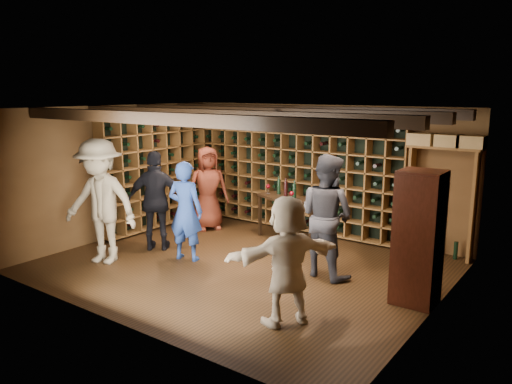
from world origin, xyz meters
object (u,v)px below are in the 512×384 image
Objects in this scene: guest_woman_black at (157,201)px; tasting_table at (285,202)px; guest_beige at (287,260)px; display_cabinet at (418,241)px; guest_khaki at (101,202)px; man_blue_shirt at (186,211)px; man_grey_suit at (326,216)px; guest_red_floral at (208,188)px.

guest_woman_black is 2.34m from tasting_table.
guest_woman_black is 3.55m from guest_beige.
guest_khaki is at bearing -163.47° from display_cabinet.
man_blue_shirt is at bearing -78.12° from guest_beige.
man_grey_suit reaches higher than guest_beige.
tasting_table is (1.52, 1.77, -0.14)m from guest_woman_black.
guest_woman_black is at bearing -174.80° from display_cabinet.
guest_khaki reaches higher than tasting_table.
tasting_table is (-2.92, 1.37, -0.11)m from display_cabinet.
man_blue_shirt is at bearing 25.12° from guest_khaki.
man_blue_shirt is 1.36m from guest_khaki.
guest_woman_black reaches higher than display_cabinet.
guest_khaki is at bearing -148.63° from guest_red_floral.
man_grey_suit is (2.22, 0.71, 0.10)m from man_blue_shirt.
tasting_table is (1.68, 0.24, -0.10)m from guest_red_floral.
guest_khaki is 3.28m from tasting_table.
guest_red_floral is 0.83× the size of guest_khaki.
display_cabinet is 1.42× the size of tasting_table.
man_grey_suit reaches higher than guest_woman_black.
man_blue_shirt is 0.94× the size of guest_woman_black.
man_grey_suit reaches higher than guest_red_floral.
display_cabinet is at bearing -177.41° from man_grey_suit.
tasting_table is (-1.86, 2.86, -0.05)m from guest_beige.
guest_khaki reaches higher than guest_beige.
display_cabinet reaches higher than guest_red_floral.
guest_khaki is at bearing -99.54° from tasting_table.
man_grey_suit is 1.51× the size of tasting_table.
guest_woman_black is 1.42× the size of tasting_table.
display_cabinet is at bearing 177.20° from guest_beige.
man_grey_suit reaches higher than tasting_table.
display_cabinet reaches higher than man_blue_shirt.
man_blue_shirt is at bearing -116.87° from guest_red_floral.
guest_red_floral is (-3.16, 0.93, -0.09)m from man_grey_suit.
guest_khaki is (-0.24, -0.98, 0.14)m from guest_woman_black.
display_cabinet is at bearing 172.99° from man_blue_shirt.
tasting_table is at bearing -48.88° from guest_red_floral.
tasting_table is at bearing -27.44° from man_grey_suit.
guest_woman_black is at bearing -75.12° from guest_beige.
man_blue_shirt is 0.89× the size of man_grey_suit.
man_blue_shirt reaches higher than tasting_table.
man_grey_suit is 3.61m from guest_khaki.
guest_red_floral reaches higher than tasting_table.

